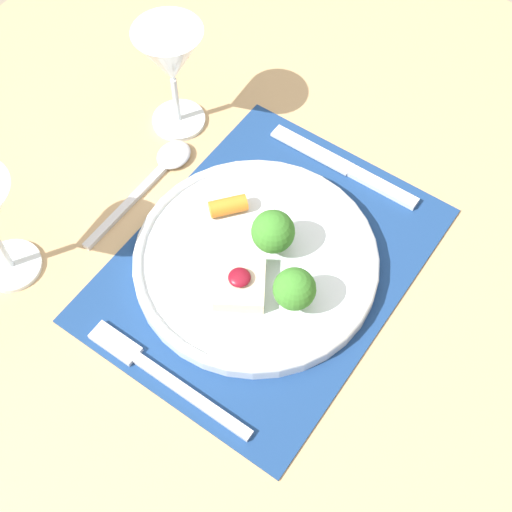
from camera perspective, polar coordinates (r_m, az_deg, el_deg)
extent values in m
plane|color=gray|center=(1.53, 0.46, -14.90)|extent=(8.00, 8.00, 0.00)
cube|color=tan|center=(0.86, 0.79, -1.18)|extent=(1.20, 1.18, 0.03)
cylinder|color=tan|center=(1.61, -4.11, 14.98)|extent=(0.06, 0.06, 0.71)
cube|color=navy|center=(0.84, 0.80, -0.61)|extent=(0.40, 0.31, 0.00)
cylinder|color=silver|center=(0.83, 0.00, -0.43)|extent=(0.29, 0.29, 0.02)
torus|color=silver|center=(0.83, 0.00, -0.14)|extent=(0.29, 0.29, 0.01)
cube|color=beige|center=(0.80, -1.40, -2.20)|extent=(0.08, 0.08, 0.02)
ellipsoid|color=maroon|center=(0.79, -1.43, -1.66)|extent=(0.03, 0.03, 0.01)
cylinder|color=#84B256|center=(0.83, 1.15, 1.06)|extent=(0.01, 0.01, 0.02)
sphere|color=#387A28|center=(0.81, 1.19, 2.08)|extent=(0.05, 0.05, 0.05)
cylinder|color=#84B256|center=(0.79, 3.01, -3.54)|extent=(0.01, 0.01, 0.02)
sphere|color=#387A28|center=(0.77, 3.10, -2.65)|extent=(0.05, 0.05, 0.05)
cylinder|color=orange|center=(0.86, -2.24, 4.02)|extent=(0.05, 0.04, 0.02)
cube|color=silver|center=(0.77, -5.18, -11.08)|extent=(0.01, 0.15, 0.01)
cube|color=silver|center=(0.81, -11.18, -6.85)|extent=(0.02, 0.06, 0.01)
cube|color=silver|center=(0.91, 10.09, 5.43)|extent=(0.02, 0.10, 0.01)
cube|color=silver|center=(0.94, 4.48, 8.48)|extent=(0.02, 0.12, 0.00)
cube|color=silver|center=(0.90, -10.34, 3.98)|extent=(0.15, 0.01, 0.01)
ellipsoid|color=silver|center=(0.94, -6.59, 8.04)|extent=(0.05, 0.04, 0.01)
cylinder|color=white|center=(0.98, -6.19, 10.76)|extent=(0.07, 0.07, 0.01)
cylinder|color=white|center=(0.95, -6.41, 12.32)|extent=(0.01, 0.01, 0.07)
cone|color=white|center=(0.90, -6.88, 15.58)|extent=(0.09, 0.09, 0.08)
cylinder|color=white|center=(0.89, -18.96, -0.74)|extent=(0.07, 0.07, 0.01)
cylinder|color=white|center=(0.86, -19.69, 0.60)|extent=(0.01, 0.01, 0.07)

